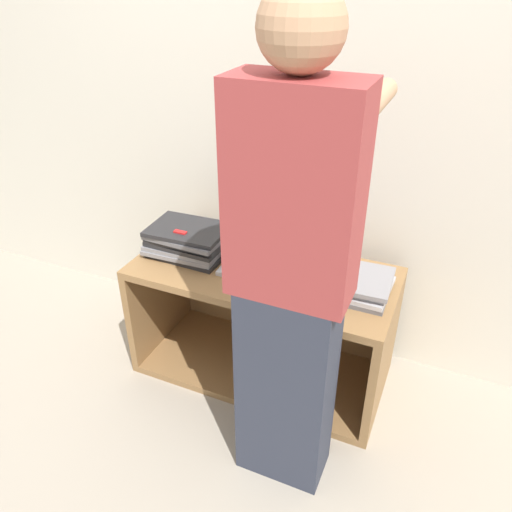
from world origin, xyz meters
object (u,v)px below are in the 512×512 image
object	(u,v)px
laptop_stack_right	(347,282)
laptop_stack_left	(189,240)
person	(291,280)
laptop_open	(269,254)

from	to	relation	value
laptop_stack_right	laptop_stack_left	bearing A→B (deg)	-179.94
laptop_stack_right	person	xyz separation A→B (m)	(-0.09, -0.47, 0.27)
laptop_stack_left	person	distance (m)	0.85
laptop_open	laptop_stack_left	xyz separation A→B (m)	(-0.38, -0.06, 0.02)
laptop_open	laptop_stack_right	bearing A→B (deg)	-9.28
laptop_open	laptop_stack_right	distance (m)	0.39
laptop_stack_right	person	bearing A→B (deg)	-100.99
laptop_open	person	size ratio (longest dim) A/B	0.21
laptop_open	laptop_stack_right	world-z (taller)	laptop_open
laptop_open	person	distance (m)	0.66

